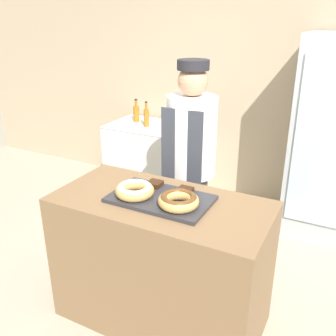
{
  "coord_description": "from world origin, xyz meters",
  "views": [
    {
      "loc": [
        0.99,
        -1.8,
        1.96
      ],
      "look_at": [
        0.0,
        0.1,
        1.09
      ],
      "focal_mm": 40.0,
      "sensor_mm": 36.0,
      "label": 1
    }
  ],
  "objects_px": {
    "donut_chocolate_glaze": "(179,200)",
    "brownie_back_left": "(155,184)",
    "bottle_amber_b": "(136,113)",
    "bottle_red": "(187,121)",
    "serving_tray": "(160,199)",
    "beverage_fridge": "(329,140)",
    "donut_light_glaze": "(135,190)",
    "bottle_amber": "(181,125)",
    "brownie_back_right": "(185,191)",
    "bottle_amber_b_b": "(146,117)",
    "baker_person": "(190,165)",
    "chest_freezer": "(154,159)"
  },
  "relations": [
    {
      "from": "donut_light_glaze",
      "to": "bottle_amber_b",
      "type": "height_order",
      "value": "bottle_amber_b"
    },
    {
      "from": "donut_chocolate_glaze",
      "to": "bottle_red",
      "type": "bearing_deg",
      "value": 113.27
    },
    {
      "from": "brownie_back_right",
      "to": "brownie_back_left",
      "type": "bearing_deg",
      "value": 180.0
    },
    {
      "from": "donut_light_glaze",
      "to": "beverage_fridge",
      "type": "xyz_separation_m",
      "value": [
        0.94,
        1.8,
        -0.05
      ]
    },
    {
      "from": "bottle_amber_b_b",
      "to": "baker_person",
      "type": "bearing_deg",
      "value": -45.24
    },
    {
      "from": "bottle_amber",
      "to": "bottle_amber_b_b",
      "type": "relative_size",
      "value": 0.72
    },
    {
      "from": "bottle_amber",
      "to": "bottle_amber_b_b",
      "type": "xyz_separation_m",
      "value": [
        -0.44,
        0.03,
        0.03
      ]
    },
    {
      "from": "serving_tray",
      "to": "bottle_amber",
      "type": "xyz_separation_m",
      "value": [
        -0.65,
        1.64,
        -0.03
      ]
    },
    {
      "from": "brownie_back_right",
      "to": "bottle_red",
      "type": "relative_size",
      "value": 0.43
    },
    {
      "from": "serving_tray",
      "to": "bottle_amber_b",
      "type": "relative_size",
      "value": 2.33
    },
    {
      "from": "bottle_amber_b",
      "to": "brownie_back_left",
      "type": "bearing_deg",
      "value": -54.64
    },
    {
      "from": "serving_tray",
      "to": "chest_freezer",
      "type": "distance_m",
      "value": 2.1
    },
    {
      "from": "donut_light_glaze",
      "to": "bottle_amber_b_b",
      "type": "height_order",
      "value": "bottle_amber_b_b"
    },
    {
      "from": "donut_chocolate_glaze",
      "to": "bottle_amber_b",
      "type": "bearing_deg",
      "value": 127.99
    },
    {
      "from": "brownie_back_right",
      "to": "bottle_red",
      "type": "height_order",
      "value": "bottle_red"
    },
    {
      "from": "donut_light_glaze",
      "to": "brownie_back_left",
      "type": "height_order",
      "value": "donut_light_glaze"
    },
    {
      "from": "brownie_back_right",
      "to": "bottle_amber",
      "type": "bearing_deg",
      "value": 116.58
    },
    {
      "from": "chest_freezer",
      "to": "donut_chocolate_glaze",
      "type": "bearing_deg",
      "value": -56.4
    },
    {
      "from": "brownie_back_right",
      "to": "bottle_amber_b_b",
      "type": "relative_size",
      "value": 0.32
    },
    {
      "from": "brownie_back_left",
      "to": "baker_person",
      "type": "relative_size",
      "value": 0.05
    },
    {
      "from": "bottle_amber_b_b",
      "to": "bottle_red",
      "type": "bearing_deg",
      "value": 21.03
    },
    {
      "from": "brownie_back_left",
      "to": "beverage_fridge",
      "type": "relative_size",
      "value": 0.05
    },
    {
      "from": "donut_chocolate_glaze",
      "to": "beverage_fridge",
      "type": "height_order",
      "value": "beverage_fridge"
    },
    {
      "from": "brownie_back_left",
      "to": "chest_freezer",
      "type": "distance_m",
      "value": 1.96
    },
    {
      "from": "beverage_fridge",
      "to": "bottle_amber_b_b",
      "type": "height_order",
      "value": "beverage_fridge"
    },
    {
      "from": "beverage_fridge",
      "to": "donut_chocolate_glaze",
      "type": "bearing_deg",
      "value": -109.65
    },
    {
      "from": "bottle_amber_b",
      "to": "donut_chocolate_glaze",
      "type": "bearing_deg",
      "value": -52.01
    },
    {
      "from": "serving_tray",
      "to": "beverage_fridge",
      "type": "height_order",
      "value": "beverage_fridge"
    },
    {
      "from": "bottle_amber",
      "to": "bottle_amber_b",
      "type": "relative_size",
      "value": 0.76
    },
    {
      "from": "bottle_amber_b",
      "to": "bottle_red",
      "type": "xyz_separation_m",
      "value": [
        0.63,
        0.04,
        -0.02
      ]
    },
    {
      "from": "beverage_fridge",
      "to": "bottle_amber_b",
      "type": "xyz_separation_m",
      "value": [
        -2.09,
        0.06,
        -0.0
      ]
    },
    {
      "from": "baker_person",
      "to": "bottle_amber",
      "type": "bearing_deg",
      "value": 119.6
    },
    {
      "from": "beverage_fridge",
      "to": "baker_person",
      "type": "bearing_deg",
      "value": -130.24
    },
    {
      "from": "serving_tray",
      "to": "bottle_amber_b_b",
      "type": "bearing_deg",
      "value": 123.05
    },
    {
      "from": "donut_light_glaze",
      "to": "bottle_amber",
      "type": "xyz_separation_m",
      "value": [
        -0.5,
        1.7,
        -0.08
      ]
    },
    {
      "from": "brownie_back_left",
      "to": "bottle_amber_b_b",
      "type": "distance_m",
      "value": 1.83
    },
    {
      "from": "baker_person",
      "to": "chest_freezer",
      "type": "relative_size",
      "value": 1.68
    },
    {
      "from": "donut_light_glaze",
      "to": "bottle_amber",
      "type": "relative_size",
      "value": 1.19
    },
    {
      "from": "donut_light_glaze",
      "to": "brownie_back_right",
      "type": "relative_size",
      "value": 2.7
    },
    {
      "from": "donut_light_glaze",
      "to": "chest_freezer",
      "type": "height_order",
      "value": "donut_light_glaze"
    },
    {
      "from": "bottle_red",
      "to": "chest_freezer",
      "type": "bearing_deg",
      "value": -167.46
    },
    {
      "from": "beverage_fridge",
      "to": "chest_freezer",
      "type": "height_order",
      "value": "beverage_fridge"
    },
    {
      "from": "donut_light_glaze",
      "to": "bottle_red",
      "type": "xyz_separation_m",
      "value": [
        -0.51,
        1.89,
        -0.08
      ]
    },
    {
      "from": "bottle_amber",
      "to": "bottle_red",
      "type": "relative_size",
      "value": 0.99
    },
    {
      "from": "brownie_back_left",
      "to": "beverage_fridge",
      "type": "bearing_deg",
      "value": 60.92
    },
    {
      "from": "baker_person",
      "to": "bottle_amber_b_b",
      "type": "bearing_deg",
      "value": 134.76
    },
    {
      "from": "serving_tray",
      "to": "beverage_fridge",
      "type": "xyz_separation_m",
      "value": [
        0.79,
        1.74,
        -0.0
      ]
    },
    {
      "from": "donut_chocolate_glaze",
      "to": "brownie_back_left",
      "type": "distance_m",
      "value": 0.32
    },
    {
      "from": "donut_light_glaze",
      "to": "donut_chocolate_glaze",
      "type": "height_order",
      "value": "same"
    },
    {
      "from": "brownie_back_left",
      "to": "donut_light_glaze",
      "type": "bearing_deg",
      "value": -102.95
    }
  ]
}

